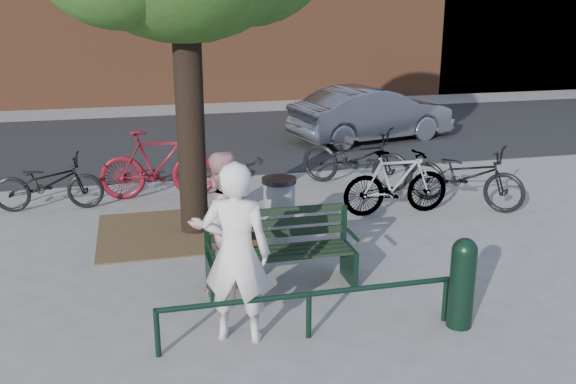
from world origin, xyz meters
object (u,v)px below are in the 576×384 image
object	(u,v)px
person_right	(221,222)
bollard	(462,280)
park_bench	(280,248)
bicycle_c	(355,157)
parked_car	(372,114)
litter_bin	(279,211)
person_left	(237,253)

from	to	relation	value
person_right	bollard	bearing A→B (deg)	122.07
park_bench	bicycle_c	xyz separation A→B (m)	(2.28, 3.77, 0.07)
bollard	parked_car	bearing A→B (deg)	74.96
litter_bin	parked_car	world-z (taller)	parked_car
park_bench	person_right	xyz separation A→B (m)	(-0.68, 0.07, 0.35)
park_bench	bicycle_c	distance (m)	4.41
person_left	bollard	xyz separation A→B (m)	(2.29, -0.31, -0.40)
person_left	litter_bin	size ratio (longest dim) A/B	1.90
person_right	person_left	bearing A→B (deg)	64.80
bollard	litter_bin	xyz separation A→B (m)	(-1.32, 2.69, -0.03)
person_left	person_right	bearing A→B (deg)	-69.58
person_right	bollard	distance (m)	2.74
park_bench	person_right	distance (m)	0.77
litter_bin	bicycle_c	world-z (taller)	bicycle_c
park_bench	bollard	xyz separation A→B (m)	(1.60, -1.42, 0.05)
park_bench	bicycle_c	size ratio (longest dim) A/B	0.84
person_right	bicycle_c	distance (m)	4.75
litter_bin	bicycle_c	size ratio (longest dim) A/B	0.47
park_bench	bollard	distance (m)	2.14
person_left	person_right	distance (m)	1.18
park_bench	parked_car	xyz separation A→B (m)	(3.96, 7.35, 0.17)
person_right	litter_bin	xyz separation A→B (m)	(0.97, 1.20, -0.34)
bollard	parked_car	distance (m)	9.08
litter_bin	bollard	bearing A→B (deg)	-63.90
park_bench	person_right	size ratio (longest dim) A/B	1.05
bicycle_c	person_right	bearing A→B (deg)	-177.65
bollard	park_bench	bearing A→B (deg)	138.41
bollard	parked_car	size ratio (longest dim) A/B	0.25
bicycle_c	person_left	bearing A→B (deg)	-170.30
person_right	bicycle_c	size ratio (longest dim) A/B	0.80
person_right	parked_car	world-z (taller)	person_right
litter_bin	park_bench	bearing A→B (deg)	-102.55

